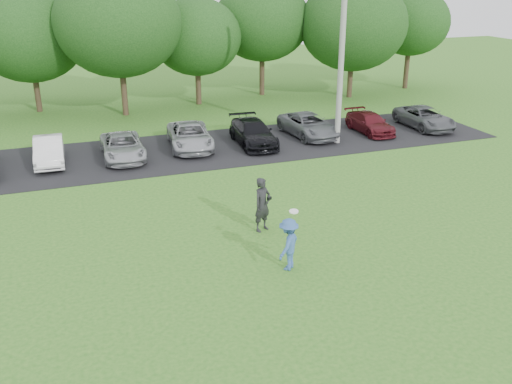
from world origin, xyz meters
TOP-DOWN VIEW (x-y plane):
  - ground at (0.00, 0.00)m, footprint 100.00×100.00m
  - parking_lot at (0.00, 13.00)m, footprint 32.00×6.50m
  - utility_pole at (7.43, 11.74)m, footprint 0.28×0.28m
  - frisbee_player at (-0.11, 0.36)m, footprint 1.17×1.16m
  - camera_bystander at (0.11, 3.16)m, footprint 0.82×0.71m
  - parked_cars at (0.28, 13.00)m, footprint 28.66×5.17m
  - tree_row at (1.51, 22.76)m, footprint 42.39×9.85m

SIDE VIEW (x-z plane):
  - ground at x=0.00m, z-range 0.00..0.00m
  - parking_lot at x=0.00m, z-range 0.00..0.03m
  - parked_cars at x=0.28m, z-range 0.00..1.25m
  - frisbee_player at x=-0.11m, z-range -0.17..1.79m
  - camera_bystander at x=0.11m, z-range 0.00..1.90m
  - utility_pole at x=7.43m, z-range 0.00..9.80m
  - tree_row at x=1.51m, z-range 0.59..9.23m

